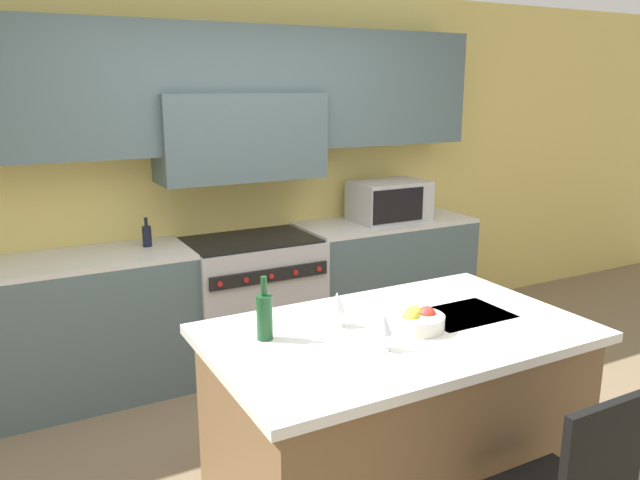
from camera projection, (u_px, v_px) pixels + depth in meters
The scene contains 11 objects.
ground_plane at pixel (372, 477), 3.28m from camera, with size 10.00×10.00×0.00m, color #7A664C.
back_cabinetry at pixel (234, 142), 4.50m from camera, with size 10.00×0.46×2.70m.
back_counter at pixel (251, 300), 4.57m from camera, with size 3.76×0.62×0.95m.
range_stove at pixel (252, 301), 4.55m from camera, with size 0.93×0.70×0.94m.
microwave at pixel (389, 201), 4.96m from camera, with size 0.59×0.41×0.32m.
kitchen_island at pixel (395, 417), 2.98m from camera, with size 1.74×1.05×0.91m.
wine_bottle at pixel (265, 316), 2.72m from camera, with size 0.07×0.07×0.29m.
wine_glass_near at pixel (383, 325), 2.61m from camera, with size 0.08×0.08×0.17m.
wine_glass_far at pixel (337, 303), 2.87m from camera, with size 0.08×0.08×0.17m.
fruit_bowl at pixel (418, 320), 2.85m from camera, with size 0.24×0.24×0.10m.
oil_bottle_on_counter at pixel (147, 235), 4.17m from camera, with size 0.06×0.06×0.20m.
Camera 1 is at (-1.60, -2.41, 2.00)m, focal length 35.00 mm.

